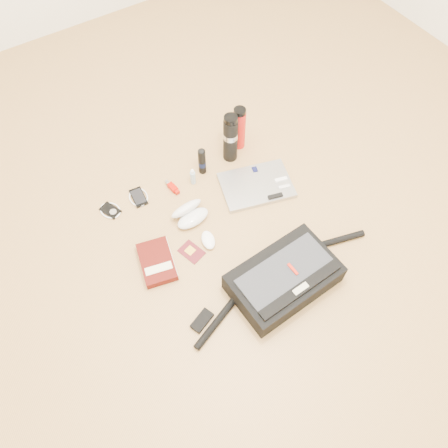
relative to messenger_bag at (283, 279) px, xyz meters
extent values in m
plane|color=#AC8047|center=(-0.06, 0.32, -0.06)|extent=(4.00, 4.00, 0.00)
cube|color=black|center=(0.00, 0.00, 0.00)|extent=(0.48, 0.31, 0.11)
cube|color=#282A2F|center=(0.00, -0.01, 0.06)|extent=(0.42, 0.23, 0.01)
cube|color=black|center=(0.01, -0.10, 0.06)|extent=(0.42, 0.06, 0.01)
cube|color=beige|center=(0.01, -0.10, 0.06)|extent=(0.07, 0.03, 0.02)
cube|color=#BE1504|center=(0.03, -0.01, 0.06)|extent=(0.02, 0.06, 0.02)
cylinder|color=black|center=(-0.34, 0.01, -0.04)|extent=(0.28, 0.13, 0.03)
cylinder|color=black|center=(0.34, 0.04, -0.04)|extent=(0.29, 0.11, 0.03)
cube|color=black|center=(-0.39, 0.05, -0.05)|extent=(0.12, 0.08, 0.02)
cube|color=#A2A2A4|center=(0.22, 0.51, -0.05)|extent=(0.41, 0.34, 0.02)
cube|color=#0A0D33|center=(0.26, 0.60, -0.04)|extent=(0.03, 0.04, 0.00)
cube|color=white|center=(0.34, 0.47, -0.03)|extent=(0.07, 0.04, 0.01)
cube|color=silver|center=(0.33, 0.42, -0.03)|extent=(0.06, 0.03, 0.01)
cube|color=black|center=(0.25, 0.40, -0.03)|extent=(0.08, 0.04, 0.01)
cube|color=#420A06|center=(-0.43, 0.40, -0.04)|extent=(0.20, 0.25, 0.04)
cube|color=#EFE6C0|center=(-0.36, 0.38, -0.04)|extent=(0.06, 0.21, 0.03)
cube|color=beige|center=(-0.44, 0.35, -0.02)|extent=(0.13, 0.07, 0.00)
cube|color=#511016|center=(-0.26, 0.36, -0.06)|extent=(0.11, 0.13, 0.00)
cube|color=gold|center=(-0.26, 0.37, -0.06)|extent=(0.05, 0.05, 0.00)
ellipsoid|color=white|center=(-0.16, 0.37, -0.04)|extent=(0.09, 0.12, 0.03)
ellipsoid|color=silver|center=(-0.16, 0.51, -0.04)|extent=(0.18, 0.10, 0.05)
ellipsoid|color=silver|center=(-0.17, 0.56, -0.02)|extent=(0.18, 0.10, 0.10)
ellipsoid|color=black|center=(-0.20, 0.51, -0.03)|extent=(0.05, 0.03, 0.02)
ellipsoid|color=black|center=(-0.13, 0.51, -0.03)|extent=(0.05, 0.03, 0.02)
cylinder|color=black|center=(-0.16, 0.51, -0.03)|extent=(0.03, 0.01, 0.01)
cube|color=black|center=(-0.48, 0.78, -0.06)|extent=(0.09, 0.12, 0.01)
cylinder|color=#AFAFB2|center=(-0.48, 0.77, -0.05)|extent=(0.04, 0.04, 0.00)
torus|color=white|center=(-0.48, 0.78, -0.05)|extent=(0.11, 0.11, 0.01)
cube|color=black|center=(-0.33, 0.78, -0.06)|extent=(0.08, 0.13, 0.01)
cube|color=black|center=(-0.33, 0.78, -0.05)|extent=(0.06, 0.10, 0.00)
torus|color=white|center=(-0.33, 0.78, -0.05)|extent=(0.10, 0.10, 0.01)
cube|color=#A90D02|center=(-0.15, 0.73, -0.05)|extent=(0.04, 0.06, 0.03)
cube|color=#AE1306|center=(-0.15, 0.70, -0.05)|extent=(0.02, 0.02, 0.02)
cylinder|color=#ABABAE|center=(-0.16, 0.77, -0.05)|extent=(0.03, 0.04, 0.02)
cylinder|color=#9CBED3|center=(-0.04, 0.71, -0.02)|extent=(0.03, 0.03, 0.08)
cylinder|color=silver|center=(-0.04, 0.71, 0.03)|extent=(0.02, 0.02, 0.02)
cylinder|color=white|center=(-0.04, 0.71, 0.04)|extent=(0.01, 0.01, 0.01)
cylinder|color=black|center=(0.04, 0.75, 0.02)|extent=(0.04, 0.04, 0.16)
cylinder|color=black|center=(0.04, 0.75, 0.00)|extent=(0.05, 0.05, 0.03)
ellipsoid|color=black|center=(0.04, 0.75, 0.10)|extent=(0.04, 0.04, 0.02)
cylinder|color=black|center=(0.21, 0.76, 0.07)|extent=(0.10, 0.10, 0.27)
cylinder|color=#B9B9BC|center=(0.21, 0.76, 0.11)|extent=(0.10, 0.10, 0.03)
cylinder|color=black|center=(0.21, 0.76, 0.22)|extent=(0.09, 0.09, 0.03)
cylinder|color=red|center=(0.30, 0.80, 0.06)|extent=(0.08, 0.08, 0.24)
cylinder|color=black|center=(0.30, 0.80, 0.19)|extent=(0.07, 0.07, 0.02)
camera|label=1|loc=(-0.66, -0.54, 1.76)|focal=35.00mm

